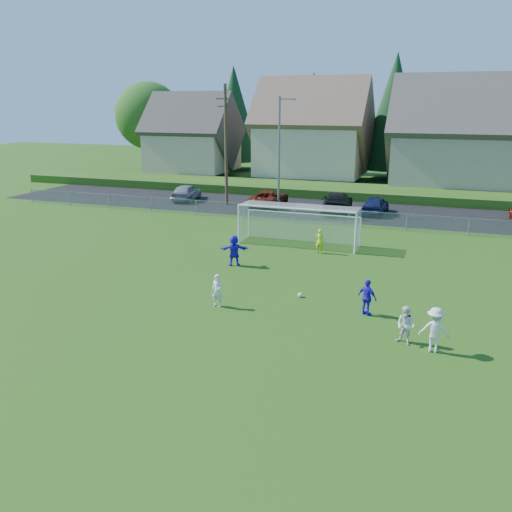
# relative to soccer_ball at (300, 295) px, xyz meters

# --- Properties ---
(ground) EXTENTS (160.00, 160.00, 0.00)m
(ground) POSITION_rel_soccer_ball_xyz_m (-2.56, -6.84, -0.11)
(ground) COLOR #193D0C
(ground) RESTS_ON ground
(asphalt_lot) EXTENTS (60.00, 60.00, 0.00)m
(asphalt_lot) POSITION_rel_soccer_ball_xyz_m (-2.56, 20.66, -0.10)
(asphalt_lot) COLOR black
(asphalt_lot) RESTS_ON ground
(grass_embankment) EXTENTS (70.00, 6.00, 0.80)m
(grass_embankment) POSITION_rel_soccer_ball_xyz_m (-2.56, 28.16, 0.29)
(grass_embankment) COLOR #1E420F
(grass_embankment) RESTS_ON ground
(soccer_ball) EXTENTS (0.22, 0.22, 0.22)m
(soccer_ball) POSITION_rel_soccer_ball_xyz_m (0.00, 0.00, 0.00)
(soccer_ball) COLOR white
(soccer_ball) RESTS_ON ground
(player_white_a) EXTENTS (0.56, 0.39, 1.45)m
(player_white_a) POSITION_rel_soccer_ball_xyz_m (-3.09, -2.35, 0.62)
(player_white_a) COLOR silver
(player_white_a) RESTS_ON ground
(player_white_b) EXTENTS (0.87, 0.80, 1.46)m
(player_white_b) POSITION_rel_soccer_ball_xyz_m (4.93, -3.47, 0.62)
(player_white_b) COLOR silver
(player_white_b) RESTS_ON ground
(player_white_c) EXTENTS (1.09, 0.63, 1.67)m
(player_white_c) POSITION_rel_soccer_ball_xyz_m (5.95, -3.78, 0.73)
(player_white_c) COLOR silver
(player_white_c) RESTS_ON ground
(player_blue_a) EXTENTS (0.98, 0.76, 1.55)m
(player_blue_a) POSITION_rel_soccer_ball_xyz_m (3.18, -1.12, 0.67)
(player_blue_a) COLOR #2916D2
(player_blue_a) RESTS_ON ground
(player_blue_b) EXTENTS (1.64, 1.02, 1.69)m
(player_blue_b) POSITION_rel_soccer_ball_xyz_m (-4.70, 3.62, 0.73)
(player_blue_b) COLOR #2916D2
(player_blue_b) RESTS_ON ground
(goalkeeper) EXTENTS (0.55, 0.38, 1.44)m
(goalkeeper) POSITION_rel_soccer_ball_xyz_m (-0.89, 7.63, 0.61)
(goalkeeper) COLOR #C0EB1B
(goalkeeper) RESTS_ON ground
(car_a) EXTENTS (2.21, 4.46, 1.46)m
(car_a) POSITION_rel_soccer_ball_xyz_m (-16.27, 20.82, 0.62)
(car_a) COLOR gray
(car_a) RESTS_ON ground
(car_c) EXTENTS (2.34, 5.07, 1.41)m
(car_c) POSITION_rel_soccer_ball_xyz_m (-8.33, 20.49, 0.59)
(car_c) COLOR #601A0B
(car_c) RESTS_ON ground
(car_d) EXTENTS (2.90, 5.74, 1.60)m
(car_d) POSITION_rel_soccer_ball_xyz_m (-2.37, 19.90, 0.69)
(car_d) COLOR black
(car_d) RESTS_ON ground
(car_e) EXTENTS (1.88, 4.24, 1.42)m
(car_e) POSITION_rel_soccer_ball_xyz_m (0.59, 20.43, 0.60)
(car_e) COLOR #151D4C
(car_e) RESTS_ON ground
(soccer_goal) EXTENTS (7.42, 1.90, 2.50)m
(soccer_goal) POSITION_rel_soccer_ball_xyz_m (-2.56, 9.21, 1.52)
(soccer_goal) COLOR white
(soccer_goal) RESTS_ON ground
(chainlink_fence) EXTENTS (52.06, 0.06, 1.20)m
(chainlink_fence) POSITION_rel_soccer_ball_xyz_m (-2.56, 15.16, 0.52)
(chainlink_fence) COLOR gray
(chainlink_fence) RESTS_ON ground
(streetlight) EXTENTS (1.38, 0.18, 9.00)m
(streetlight) POSITION_rel_soccer_ball_xyz_m (-7.01, 19.16, 4.73)
(streetlight) COLOR slate
(streetlight) RESTS_ON ground
(utility_pole) EXTENTS (1.60, 0.26, 10.00)m
(utility_pole) POSITION_rel_soccer_ball_xyz_m (-12.06, 20.16, 5.04)
(utility_pole) COLOR #473321
(utility_pole) RESTS_ON ground
(houses_row) EXTENTS (53.90, 11.45, 13.27)m
(houses_row) POSITION_rel_soccer_ball_xyz_m (-0.59, 35.62, 7.22)
(houses_row) COLOR tan
(houses_row) RESTS_ON ground
(tree_row) EXTENTS (65.98, 12.36, 13.80)m
(tree_row) POSITION_rel_soccer_ball_xyz_m (-1.52, 41.90, 6.80)
(tree_row) COLOR #382616
(tree_row) RESTS_ON ground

